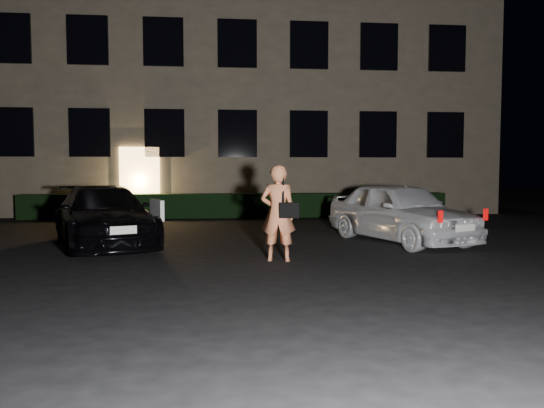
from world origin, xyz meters
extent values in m
plane|color=black|center=(0.00, 0.00, 0.00)|extent=(80.00, 80.00, 0.00)
cube|color=brown|center=(0.00, 15.00, 6.00)|extent=(20.00, 8.00, 12.00)
cube|color=#FABD6C|center=(-3.50, 10.94, 1.25)|extent=(1.40, 0.10, 2.50)
cube|color=black|center=(-7.80, 10.94, 3.00)|extent=(1.40, 0.10, 1.70)
cube|color=black|center=(-5.20, 10.94, 3.00)|extent=(1.40, 0.10, 1.70)
cube|color=black|center=(-2.60, 10.94, 3.00)|extent=(1.40, 0.10, 1.70)
cube|color=black|center=(0.00, 10.94, 3.00)|extent=(1.40, 0.10, 1.70)
cube|color=black|center=(2.60, 10.94, 3.00)|extent=(1.40, 0.10, 1.70)
cube|color=black|center=(5.20, 10.94, 3.00)|extent=(1.40, 0.10, 1.70)
cube|color=black|center=(7.80, 10.94, 3.00)|extent=(1.40, 0.10, 1.70)
cube|color=black|center=(-7.80, 10.94, 6.20)|extent=(1.40, 0.10, 1.70)
cube|color=black|center=(-5.20, 10.94, 6.20)|extent=(1.40, 0.10, 1.70)
cube|color=black|center=(-2.60, 10.94, 6.20)|extent=(1.40, 0.10, 1.70)
cube|color=black|center=(0.00, 10.94, 6.20)|extent=(1.40, 0.10, 1.70)
cube|color=black|center=(2.60, 10.94, 6.20)|extent=(1.40, 0.10, 1.70)
cube|color=black|center=(5.20, 10.94, 6.20)|extent=(1.40, 0.10, 1.70)
cube|color=black|center=(7.80, 10.94, 6.20)|extent=(1.40, 0.10, 1.70)
cube|color=black|center=(0.00, 10.50, 0.42)|extent=(15.00, 0.70, 0.85)
imported|color=black|center=(-3.26, 3.83, 0.66)|extent=(3.33, 4.93, 1.33)
cube|color=white|center=(-2.03, 3.39, 0.82)|extent=(0.41, 0.92, 0.44)
cube|color=silver|center=(-2.43, 1.61, 0.58)|extent=(0.47, 0.21, 0.15)
imported|color=white|center=(3.53, 3.64, 0.71)|extent=(2.96, 4.51, 1.43)
cube|color=red|center=(3.62, 1.56, 0.78)|extent=(0.10, 0.08, 0.24)
cube|color=red|center=(4.75, 1.95, 0.78)|extent=(0.10, 0.08, 0.24)
cube|color=silver|center=(4.20, 1.70, 0.54)|extent=(0.46, 0.20, 0.14)
imported|color=#E47F51|center=(0.41, 1.36, 0.89)|extent=(0.72, 0.55, 1.78)
cube|color=black|center=(0.61, 1.19, 0.96)|extent=(0.39, 0.23, 0.28)
cube|color=black|center=(0.50, 1.26, 1.36)|extent=(0.05, 0.07, 0.55)
camera|label=1|loc=(-0.66, -8.34, 1.69)|focal=35.00mm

